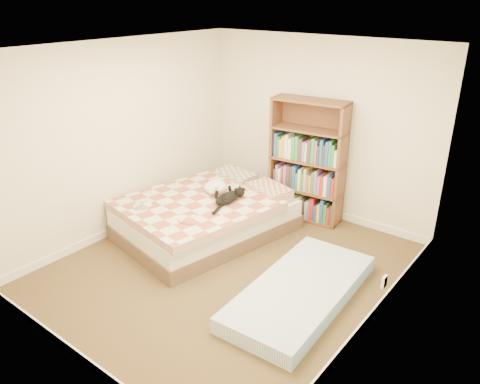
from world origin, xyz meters
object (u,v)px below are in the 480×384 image
Objects in this scene: floor_mattress at (300,292)px; black_cat at (229,197)px; bed at (208,215)px; bookshelf at (307,177)px; white_dog at (215,187)px.

black_cat is (-1.44, 0.58, 0.50)m from floor_mattress.
bookshelf is at bearing 68.75° from bed.
bookshelf is 2.46× the size of black_cat.
bookshelf is (0.77, 1.24, 0.35)m from bed.
bed is at bearing -162.75° from black_cat.
bookshelf is at bearing 116.25° from floor_mattress.
black_cat is at bearing -117.97° from bookshelf.
black_cat reaches higher than floor_mattress.
white_dog is at bearing 167.13° from black_cat.
bookshelf reaches higher than floor_mattress.
bed is 1.40× the size of bookshelf.
bed is 5.97× the size of white_dog.
black_cat is at bearing 155.07° from floor_mattress.
bed is 1.23× the size of floor_mattress.
bed is at bearing -65.81° from white_dog.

